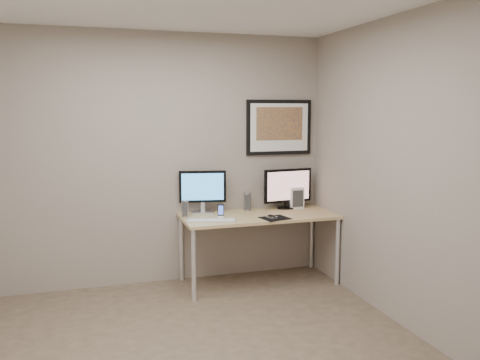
{
  "coord_description": "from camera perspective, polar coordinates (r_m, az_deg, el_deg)",
  "views": [
    {
      "loc": [
        -0.73,
        -3.53,
        1.81
      ],
      "look_at": [
        0.72,
        1.1,
        1.14
      ],
      "focal_mm": 38.0,
      "sensor_mm": 36.0,
      "label": 1
    }
  ],
  "objects": [
    {
      "name": "monitor_tv",
      "position": [
        5.59,
        5.39,
        -0.84
      ],
      "size": [
        0.56,
        0.15,
        0.44
      ],
      "rotation": [
        0.0,
        0.0,
        0.1
      ],
      "color": "black",
      "rests_on": "desk"
    },
    {
      "name": "speaker_left",
      "position": [
        5.18,
        -6.19,
        -3.22
      ],
      "size": [
        0.09,
        0.09,
        0.18
      ],
      "primitive_type": "cylinder",
      "rotation": [
        0.0,
        0.0,
        -0.25
      ],
      "color": "#B7B7BD",
      "rests_on": "desk"
    },
    {
      "name": "speaker_right",
      "position": [
        5.48,
        0.82,
        -2.44
      ],
      "size": [
        0.1,
        0.1,
        0.2
      ],
      "primitive_type": "cylinder",
      "rotation": [
        0.0,
        0.0,
        -0.23
      ],
      "color": "#B7B7BD",
      "rests_on": "desk"
    },
    {
      "name": "phone_dock",
      "position": [
        5.15,
        -2.18,
        -3.47
      ],
      "size": [
        0.08,
        0.08,
        0.13
      ],
      "primitive_type": "cube",
      "rotation": [
        0.0,
        0.0,
        -0.29
      ],
      "color": "black",
      "rests_on": "desk"
    },
    {
      "name": "desk",
      "position": [
        5.31,
        2.09,
        -4.6
      ],
      "size": [
        1.6,
        0.7,
        0.73
      ],
      "color": "tan",
      "rests_on": "floor"
    },
    {
      "name": "framed_art",
      "position": [
        5.62,
        4.4,
        5.93
      ],
      "size": [
        0.75,
        0.04,
        0.6
      ],
      "color": "black",
      "rests_on": "room"
    },
    {
      "name": "fan_unit",
      "position": [
        5.64,
        6.3,
        -1.99
      ],
      "size": [
        0.16,
        0.12,
        0.23
      ],
      "primitive_type": "cube",
      "rotation": [
        0.0,
        0.0,
        -0.02
      ],
      "color": "white",
      "rests_on": "desk"
    },
    {
      "name": "keyboard",
      "position": [
        4.98,
        -3.25,
        -4.56
      ],
      "size": [
        0.5,
        0.25,
        0.02
      ],
      "primitive_type": "cube",
      "rotation": [
        0.0,
        0.0,
        -0.27
      ],
      "color": "#B8B8BD",
      "rests_on": "desk"
    },
    {
      "name": "room",
      "position": [
        4.05,
        -7.02,
        5.45
      ],
      "size": [
        3.6,
        3.6,
        3.6
      ],
      "color": "white",
      "rests_on": "ground"
    },
    {
      "name": "monitor_large",
      "position": [
        5.35,
        -4.22,
        -1.08
      ],
      "size": [
        0.49,
        0.2,
        0.45
      ],
      "rotation": [
        0.0,
        0.0,
        -0.18
      ],
      "color": "#B7B7BD",
      "rests_on": "desk"
    },
    {
      "name": "floor",
      "position": [
        4.04,
        -5.39,
        -18.81
      ],
      "size": [
        3.6,
        3.6,
        0.0
      ],
      "primitive_type": "plane",
      "color": "#4C412F",
      "rests_on": "ground"
    },
    {
      "name": "mouse",
      "position": [
        5.11,
        3.58,
        -4.1
      ],
      "size": [
        0.1,
        0.12,
        0.04
      ],
      "primitive_type": "ellipsoid",
      "rotation": [
        0.0,
        0.0,
        0.4
      ],
      "color": "black",
      "rests_on": "mousepad"
    },
    {
      "name": "mousepad",
      "position": [
        5.12,
        3.96,
        -4.29
      ],
      "size": [
        0.31,
        0.29,
        0.0
      ],
      "primitive_type": "cube",
      "rotation": [
        0.0,
        0.0,
        0.2
      ],
      "color": "black",
      "rests_on": "desk"
    }
  ]
}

